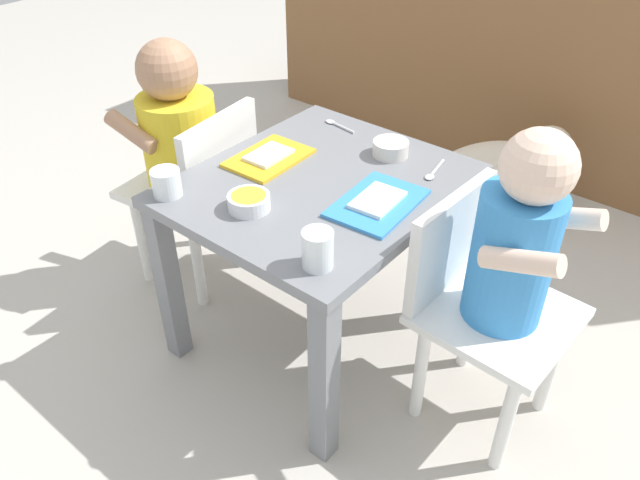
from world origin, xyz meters
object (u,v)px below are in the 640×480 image
dog (499,166)px  water_cup_right (318,251)px  spoon_by_left_tray (337,125)px  food_tray_right (378,202)px  veggie_bowl_near (391,148)px  seated_child_right (506,256)px  seated_child_left (182,139)px  food_tray_left (270,157)px  dining_table (320,212)px  cereal_bowl_right_side (249,201)px  spoon_by_right_tray (434,172)px  water_cup_left (167,184)px

dog → water_cup_right: bearing=-84.9°
water_cup_right → spoon_by_left_tray: (-0.32, 0.46, -0.03)m
food_tray_right → veggie_bowl_near: bearing=117.5°
seated_child_right → dog: 0.84m
seated_child_left → food_tray_left: seated_child_left is taller
dog → spoon_by_left_tray: bearing=-113.2°
dog → water_cup_right: size_ratio=6.25×
water_cup_right → veggie_bowl_near: 0.44m
food_tray_left → water_cup_right: bearing=-35.0°
dog → food_tray_right: bearing=-85.7°
dining_table → veggie_bowl_near: (0.05, 0.19, 0.10)m
water_cup_right → spoon_by_left_tray: 0.56m
seated_child_left → seated_child_right: seated_child_right is taller
seated_child_right → water_cup_right: (-0.24, -0.26, 0.05)m
food_tray_left → seated_child_left: bearing=-173.6°
dining_table → veggie_bowl_near: size_ratio=7.25×
cereal_bowl_right_side → dog: bearing=82.0°
water_cup_right → spoon_by_right_tray: water_cup_right is taller
cereal_bowl_right_side → spoon_by_right_tray: cereal_bowl_right_side is taller
food_tray_left → spoon_by_left_tray: size_ratio=1.92×
seated_child_left → spoon_by_right_tray: seated_child_left is taller
seated_child_left → dog: seated_child_left is taller
cereal_bowl_right_side → spoon_by_left_tray: bearing=103.3°
water_cup_left → food_tray_left: bearing=76.7°
spoon_by_left_tray → spoon_by_right_tray: (0.31, -0.05, 0.00)m
spoon_by_right_tray → seated_child_right: bearing=-31.1°
water_cup_right → spoon_by_left_tray: water_cup_right is taller
water_cup_left → veggie_bowl_near: water_cup_left is taller
seated_child_right → water_cup_right: bearing=-132.0°
dog → food_tray_left: bearing=-107.6°
water_cup_right → cereal_bowl_right_side: bearing=166.2°
dog → water_cup_left: size_ratio=7.37×
seated_child_right → cereal_bowl_right_side: size_ratio=8.08×
veggie_bowl_near → water_cup_left: bearing=-120.9°
water_cup_right → seated_child_left: bearing=161.5°
dining_table → food_tray_right: (0.15, 0.00, 0.09)m
dining_table → food_tray_left: 0.17m
seated_child_right → food_tray_left: size_ratio=3.62×
food_tray_left → water_cup_left: bearing=-103.3°
seated_child_left → veggie_bowl_near: bearing=24.8°
dining_table → cereal_bowl_right_side: bearing=-103.1°
spoon_by_right_tray → food_tray_right: bearing=-97.0°
seated_child_left → water_cup_right: bearing=-18.5°
seated_child_right → spoon_by_right_tray: bearing=148.9°
water_cup_left → dining_table: bearing=49.4°
food_tray_left → water_cup_right: 0.41m
dining_table → dog: dining_table is taller
food_tray_left → veggie_bowl_near: veggie_bowl_near is taller
seated_child_left → dog: size_ratio=1.50×
veggie_bowl_near → spoon_by_left_tray: (-0.19, 0.04, -0.02)m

